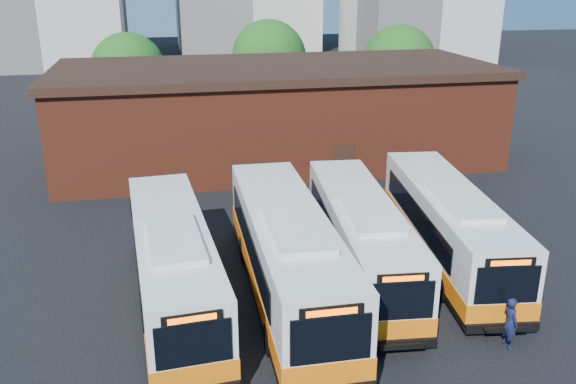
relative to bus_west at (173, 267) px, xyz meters
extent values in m
plane|color=black|center=(7.47, -1.37, -1.57)|extent=(220.00, 220.00, 0.00)
cube|color=white|center=(0.00, 0.04, 0.23)|extent=(3.43, 12.35, 2.90)
cube|color=orange|center=(0.00, 0.04, -0.61)|extent=(3.49, 12.40, 0.71)
cube|color=black|center=(0.00, 0.04, -1.12)|extent=(3.48, 12.39, 0.25)
cube|color=black|center=(0.42, -6.08, 0.51)|extent=(2.20, 0.21, 1.37)
cube|color=black|center=(0.42, -6.09, 1.35)|extent=(1.73, 0.18, 0.33)
cube|color=#FF5905|center=(0.43, -6.12, 1.35)|extent=(1.37, 0.12, 0.18)
cube|color=black|center=(-1.35, 0.35, 0.51)|extent=(0.71, 9.50, 1.07)
cube|color=black|center=(1.29, 0.53, 0.51)|extent=(0.71, 9.50, 1.07)
cube|color=white|center=(0.10, -1.48, 1.78)|extent=(2.06, 4.38, 0.22)
cylinder|color=black|center=(-0.93, -3.49, -1.07)|extent=(0.40, 1.04, 1.02)
cylinder|color=black|center=(1.41, -3.33, -1.07)|extent=(0.40, 1.04, 1.02)
cylinder|color=black|center=(-1.40, 3.20, -1.07)|extent=(0.40, 1.04, 1.02)
cylinder|color=black|center=(0.94, 3.36, -1.07)|extent=(0.40, 1.04, 1.02)
cube|color=white|center=(4.33, -0.28, 0.36)|extent=(2.98, 13.15, 3.11)
cube|color=orange|center=(4.33, -0.28, -0.54)|extent=(3.03, 13.20, 0.76)
cube|color=black|center=(4.33, -0.28, -1.08)|extent=(3.02, 13.19, 0.27)
cube|color=black|center=(4.23, -6.87, 0.66)|extent=(2.37, 0.10, 1.47)
cube|color=black|center=(4.23, -6.88, 1.57)|extent=(1.86, 0.09, 0.35)
cube|color=#FF5905|center=(4.23, -6.92, 1.57)|extent=(1.47, 0.04, 0.20)
cube|color=black|center=(2.91, 0.17, 0.66)|extent=(0.21, 10.22, 1.15)
cube|color=black|center=(5.75, 0.13, 0.66)|extent=(0.21, 10.22, 1.15)
cube|color=white|center=(4.30, -1.92, 2.03)|extent=(1.96, 4.61, 0.24)
cylinder|color=black|center=(3.01, -3.98, -1.03)|extent=(0.37, 1.10, 1.09)
cylinder|color=black|center=(5.53, -4.02, -1.03)|extent=(0.37, 1.10, 1.09)
cylinder|color=black|center=(3.12, 3.23, -1.03)|extent=(0.37, 1.10, 1.09)
cylinder|color=black|center=(5.64, 3.19, -1.03)|extent=(0.37, 1.10, 1.09)
cube|color=white|center=(7.71, 1.07, 0.20)|extent=(3.69, 12.17, 2.84)
cube|color=orange|center=(7.71, 1.07, -0.63)|extent=(3.74, 12.22, 0.70)
cube|color=black|center=(7.71, 1.07, -1.12)|extent=(3.73, 12.21, 0.25)
cube|color=black|center=(7.13, -4.93, 0.47)|extent=(2.16, 0.27, 1.35)
cube|color=black|center=(7.13, -4.94, 1.30)|extent=(1.69, 0.22, 0.32)
cube|color=#FF5905|center=(7.13, -4.97, 1.30)|extent=(1.34, 0.15, 0.18)
cube|color=black|center=(7.13, -4.98, -1.12)|extent=(2.55, 0.38, 0.32)
cube|color=black|center=(7.11, -5.21, -1.03)|extent=(1.48, 0.52, 0.06)
cube|color=black|center=(7.09, -5.39, -0.96)|extent=(1.44, 0.18, 0.18)
cube|color=black|center=(6.46, 1.59, 0.47)|extent=(0.95, 9.30, 1.05)
cube|color=black|center=(9.04, 1.34, 0.47)|extent=(0.95, 9.30, 1.05)
cube|color=white|center=(7.57, -0.42, 1.72)|extent=(2.13, 4.34, 0.22)
cylinder|color=black|center=(6.24, -2.20, -1.07)|extent=(0.41, 1.02, 1.00)
cylinder|color=black|center=(8.53, -2.42, -1.07)|extent=(0.41, 1.02, 1.00)
cylinder|color=black|center=(6.87, 4.36, -1.07)|extent=(0.41, 1.02, 1.00)
cylinder|color=black|center=(9.17, 4.13, -1.07)|extent=(0.41, 1.02, 1.00)
cube|color=white|center=(11.79, 1.39, 0.24)|extent=(4.13, 12.46, 2.91)
cube|color=orange|center=(11.79, 1.39, -0.61)|extent=(4.18, 12.52, 0.71)
cube|color=black|center=(11.79, 1.39, -1.12)|extent=(4.17, 12.51, 0.25)
cube|color=black|center=(11.01, -4.71, 0.52)|extent=(2.20, 0.34, 1.38)
cube|color=black|center=(11.01, -4.72, 1.36)|extent=(1.73, 0.28, 0.33)
cube|color=#FF5905|center=(11.00, -4.76, 1.36)|extent=(1.37, 0.19, 0.18)
cube|color=black|center=(11.00, -4.77, -1.12)|extent=(2.60, 0.47, 0.33)
cube|color=black|center=(10.97, -5.01, -1.01)|extent=(1.52, 0.57, 0.06)
cube|color=black|center=(10.95, -5.19, -0.94)|extent=(1.47, 0.23, 0.18)
cube|color=black|center=(10.52, 1.96, 0.52)|extent=(1.26, 9.47, 1.07)
cube|color=black|center=(13.15, 1.62, 0.52)|extent=(1.26, 9.47, 1.07)
cube|color=white|center=(11.59, -0.13, 1.79)|extent=(2.29, 4.47, 0.22)
cylinder|color=black|center=(10.18, -1.90, -1.06)|extent=(0.45, 1.05, 1.02)
cylinder|color=black|center=(12.52, -2.20, -1.06)|extent=(0.45, 1.05, 1.02)
cylinder|color=black|center=(11.03, 4.77, -1.06)|extent=(0.45, 1.05, 1.02)
cylinder|color=black|center=(13.37, 4.47, -1.06)|extent=(0.45, 1.05, 1.02)
imported|color=#131637|center=(10.99, -5.19, -0.65)|extent=(0.49, 0.70, 1.84)
cube|color=maroon|center=(7.47, 18.63, 1.43)|extent=(28.00, 12.00, 6.00)
cube|color=black|center=(7.47, 18.63, 4.58)|extent=(28.60, 12.60, 0.50)
cube|color=black|center=(10.47, 12.60, -0.37)|extent=(1.20, 0.08, 2.40)
cylinder|color=#382314|center=(-2.53, 30.63, -0.22)|extent=(0.36, 0.36, 2.70)
sphere|color=#225B19|center=(-2.53, 30.63, 3.08)|extent=(6.00, 6.00, 6.00)
cylinder|color=#382314|center=(9.47, 32.63, -0.10)|extent=(0.36, 0.36, 2.95)
sphere|color=#225B19|center=(9.47, 32.63, 3.51)|extent=(6.56, 6.56, 6.56)
cylinder|color=#382314|center=(20.47, 29.63, -0.17)|extent=(0.36, 0.36, 2.81)
sphere|color=#225B19|center=(20.47, 29.63, 3.26)|extent=(6.24, 6.24, 6.24)
camera|label=1|loc=(0.04, -21.10, 10.38)|focal=38.00mm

